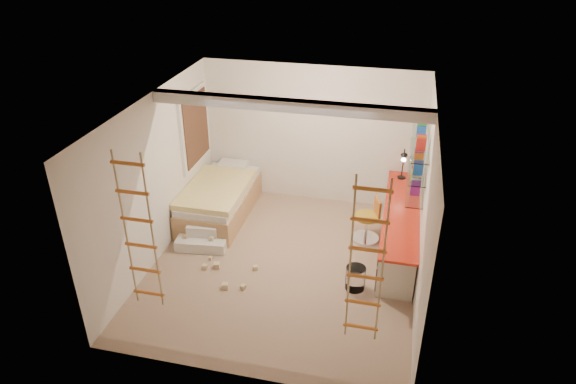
% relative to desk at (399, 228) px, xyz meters
% --- Properties ---
extents(floor, '(4.50, 4.50, 0.00)m').
position_rel_desk_xyz_m(floor, '(-1.72, -0.86, -0.40)').
color(floor, '#93775F').
rests_on(floor, ground).
extents(ceiling_beam, '(4.00, 0.18, 0.16)m').
position_rel_desk_xyz_m(ceiling_beam, '(-1.72, -0.56, 2.12)').
color(ceiling_beam, white).
rests_on(ceiling_beam, ceiling).
extents(window_frame, '(0.06, 1.15, 1.35)m').
position_rel_desk_xyz_m(window_frame, '(-3.69, 0.64, 1.15)').
color(window_frame, white).
rests_on(window_frame, wall_left).
extents(window_blind, '(0.02, 1.00, 1.20)m').
position_rel_desk_xyz_m(window_blind, '(-3.65, 0.64, 1.15)').
color(window_blind, '#4C2D1E').
rests_on(window_blind, window_frame).
extents(rope_ladder_left, '(0.41, 0.04, 2.13)m').
position_rel_desk_xyz_m(rope_ladder_left, '(-3.07, -2.61, 1.11)').
color(rope_ladder_left, orange).
rests_on(rope_ladder_left, ceiling).
extents(rope_ladder_right, '(0.41, 0.04, 2.13)m').
position_rel_desk_xyz_m(rope_ladder_right, '(-0.37, -2.61, 1.11)').
color(rope_ladder_right, orange).
rests_on(rope_ladder_right, ceiling).
extents(waste_bin, '(0.29, 0.29, 0.36)m').
position_rel_desk_xyz_m(waste_bin, '(-0.57, -1.17, -0.22)').
color(waste_bin, white).
rests_on(waste_bin, floor).
extents(desk, '(0.56, 2.80, 0.75)m').
position_rel_desk_xyz_m(desk, '(0.00, 0.00, 0.00)').
color(desk, red).
rests_on(desk, floor).
extents(shelves, '(0.25, 1.80, 0.71)m').
position_rel_desk_xyz_m(shelves, '(0.15, 0.27, 1.10)').
color(shelves, white).
rests_on(shelves, wall_right).
extents(bed, '(1.02, 2.00, 0.69)m').
position_rel_desk_xyz_m(bed, '(-3.20, 0.36, -0.07)').
color(bed, '#AD7F51').
rests_on(bed, floor).
extents(task_lamp, '(0.14, 0.36, 0.57)m').
position_rel_desk_xyz_m(task_lamp, '(-0.05, 0.96, 0.73)').
color(task_lamp, black).
rests_on(task_lamp, desk).
extents(swivel_chair, '(0.59, 0.59, 0.78)m').
position_rel_desk_xyz_m(swivel_chair, '(-0.52, 0.16, -0.12)').
color(swivel_chair, '#AF8D21').
rests_on(swivel_chair, floor).
extents(play_platform, '(0.89, 0.73, 0.37)m').
position_rel_desk_xyz_m(play_platform, '(-3.16, -0.55, -0.26)').
color(play_platform, silver).
rests_on(play_platform, floor).
extents(toy_blocks, '(1.34, 1.22, 0.64)m').
position_rel_desk_xyz_m(toy_blocks, '(-2.83, -0.92, -0.20)').
color(toy_blocks, '#CCB284').
rests_on(toy_blocks, floor).
extents(books, '(0.14, 0.64, 0.92)m').
position_rel_desk_xyz_m(books, '(0.15, 0.27, 1.20)').
color(books, '#8C1E7F').
rests_on(books, shelves).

